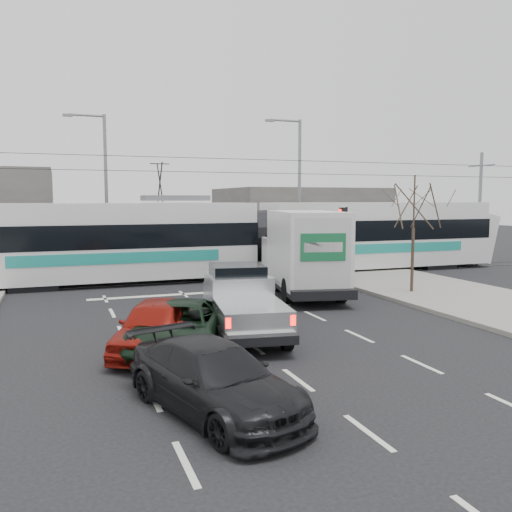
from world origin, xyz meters
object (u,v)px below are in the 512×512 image
object	(u,v)px
box_truck	(303,254)
dark_car	(214,379)
street_lamp_near	(297,183)
navy_pickup	(297,261)
bare_tree	(414,207)
street_lamp_far	(103,182)
tram	(257,238)
silver_pickup	(241,300)
green_car	(179,327)
traffic_signal	(344,228)
red_car	(156,326)

from	to	relation	value
box_truck	dark_car	distance (m)	13.39
street_lamp_near	navy_pickup	xyz separation A→B (m)	(-3.21, -7.16, -3.97)
bare_tree	street_lamp_near	xyz separation A→B (m)	(-0.29, 11.50, 1.32)
street_lamp_far	navy_pickup	world-z (taller)	street_lamp_far
tram	navy_pickup	world-z (taller)	tram
tram	navy_pickup	size ratio (longest dim) A/B	4.92
bare_tree	silver_pickup	distance (m)	10.28
tram	green_car	distance (m)	14.77
box_truck	dark_car	size ratio (longest dim) A/B	1.65
tram	dark_car	size ratio (longest dim) A/B	6.24
street_lamp_far	dark_car	distance (m)	23.59
street_lamp_near	street_lamp_far	bearing A→B (deg)	170.13
green_car	dark_car	size ratio (longest dim) A/B	1.05
dark_car	bare_tree	bearing A→B (deg)	22.47
traffic_signal	box_truck	distance (m)	4.21
dark_car	traffic_signal	bearing A→B (deg)	35.20
red_car	silver_pickup	bearing A→B (deg)	47.59
traffic_signal	street_lamp_near	xyz separation A→B (m)	(0.84, 7.50, 2.37)
box_truck	dark_car	world-z (taller)	box_truck
navy_pickup	green_car	world-z (taller)	navy_pickup
traffic_signal	tram	world-z (taller)	tram
bare_tree	red_car	bearing A→B (deg)	-157.01
traffic_signal	green_car	size ratio (longest dim) A/B	0.74
traffic_signal	street_lamp_near	distance (m)	7.91
tram	bare_tree	bearing A→B (deg)	-60.91
silver_pickup	green_car	world-z (taller)	silver_pickup
street_lamp_near	red_car	xyz separation A→B (m)	(-11.66, -16.57, -4.39)
street_lamp_near	silver_pickup	size ratio (longest dim) A/B	1.54
silver_pickup	navy_pickup	world-z (taller)	navy_pickup
silver_pickup	street_lamp_near	bearing A→B (deg)	68.79
bare_tree	box_truck	world-z (taller)	bare_tree
street_lamp_near	navy_pickup	world-z (taller)	street_lamp_near
navy_pickup	traffic_signal	bearing A→B (deg)	12.77
street_lamp_near	silver_pickup	distance (m)	18.18
traffic_signal	dark_car	distance (m)	17.35
box_truck	green_car	world-z (taller)	box_truck
navy_pickup	green_car	size ratio (longest dim) A/B	1.21
bare_tree	tram	world-z (taller)	tram
silver_pickup	navy_pickup	xyz separation A→B (m)	(5.62, 8.20, 0.13)
red_car	navy_pickup	bearing A→B (deg)	72.60
street_lamp_near	navy_pickup	bearing A→B (deg)	-114.11
bare_tree	silver_pickup	bearing A→B (deg)	-157.02
street_lamp_far	traffic_signal	bearing A→B (deg)	-41.72
bare_tree	navy_pickup	world-z (taller)	bare_tree
street_lamp_far	box_truck	distance (m)	14.37
navy_pickup	red_car	distance (m)	12.66
box_truck	green_car	bearing A→B (deg)	-123.92
traffic_signal	red_car	distance (m)	14.26
street_lamp_far	navy_pickup	xyz separation A→B (m)	(8.29, -9.16, -3.97)
silver_pickup	tram	bearing A→B (deg)	76.08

